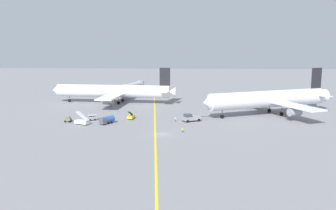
% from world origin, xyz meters
% --- Properties ---
extents(ground_plane, '(600.00, 600.00, 0.00)m').
position_xyz_m(ground_plane, '(0.00, 0.00, 0.00)').
color(ground_plane, gray).
extents(taxiway_stripe, '(11.97, 119.50, 0.01)m').
position_xyz_m(taxiway_stripe, '(-2.74, 10.00, 0.00)').
color(taxiway_stripe, yellow).
rests_on(taxiway_stripe, ground).
extents(airliner_at_gate_left, '(54.19, 42.87, 15.17)m').
position_xyz_m(airliner_at_gate_left, '(-24.29, 53.30, 5.05)').
color(airliner_at_gate_left, white).
rests_on(airliner_at_gate_left, ground).
extents(airliner_being_pushed, '(48.71, 41.94, 16.08)m').
position_xyz_m(airliner_being_pushed, '(35.73, 30.28, 5.55)').
color(airliner_being_pushed, silver).
rests_on(airliner_being_pushed, ground).
extents(pushback_tug, '(8.46, 5.62, 2.79)m').
position_xyz_m(pushback_tug, '(8.12, 17.46, 1.18)').
color(pushback_tug, gray).
rests_on(pushback_tug, ground).
extents(gse_baggage_cart_trailing, '(3.14, 2.60, 1.71)m').
position_xyz_m(gse_baggage_cart_trailing, '(-23.98, 17.34, 0.86)').
color(gse_baggage_cart_trailing, gray).
rests_on(gse_baggage_cart_trailing, ground).
extents(gse_gpu_cart_small, '(2.30, 1.87, 1.90)m').
position_xyz_m(gse_gpu_cart_small, '(-30.86, 14.19, 0.79)').
color(gse_gpu_cart_small, '#666B4C').
rests_on(gse_gpu_cart_small, ground).
extents(gse_fuel_bowser_stubby, '(4.38, 5.08, 2.40)m').
position_xyz_m(gse_fuel_bowser_stubby, '(-17.94, 12.13, 1.33)').
color(gse_fuel_bowser_stubby, '#2D5199').
rests_on(gse_fuel_bowser_stubby, ground).
extents(gse_belt_loader_portside, '(2.19, 5.02, 3.02)m').
position_xyz_m(gse_belt_loader_portside, '(-11.68, 20.21, 0.83)').
color(gse_belt_loader_portside, gold).
rests_on(gse_belt_loader_portside, ground).
extents(gse_stair_truck_yellow, '(4.93, 3.69, 4.06)m').
position_xyz_m(gse_stair_truck_yellow, '(-25.36, 10.80, 1.03)').
color(gse_stair_truck_yellow, silver).
rests_on(gse_stair_truck_yellow, ground).
extents(ground_crew_wing_walker_right, '(0.36, 0.36, 1.56)m').
position_xyz_m(ground_crew_wing_walker_right, '(5.69, 2.23, 0.80)').
color(ground_crew_wing_walker_right, '#4C4C51').
rests_on(ground_crew_wing_walker_right, ground).
extents(ground_crew_marshaller_foreground, '(0.36, 0.36, 1.56)m').
position_xyz_m(ground_crew_marshaller_foreground, '(3.22, 16.41, 0.80)').
color(ground_crew_marshaller_foreground, '#4C4C51').
rests_on(ground_crew_marshaller_foreground, ground).
extents(jet_bridge, '(8.59, 20.71, 6.16)m').
position_xyz_m(jet_bridge, '(-19.74, 82.90, 4.38)').
color(jet_bridge, '#B7B7BC').
rests_on(jet_bridge, ground).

